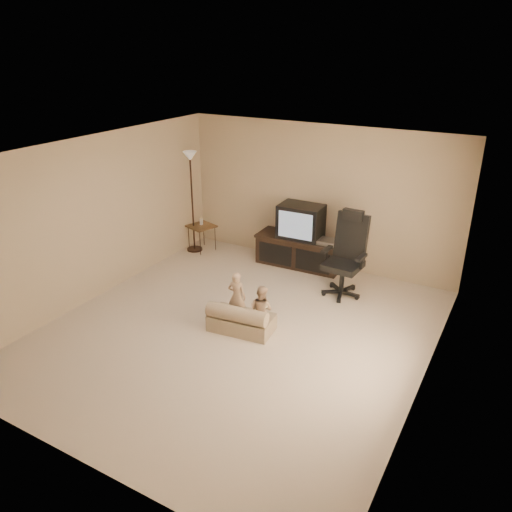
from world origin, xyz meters
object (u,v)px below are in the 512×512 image
(office_chair, at_px, (345,265))
(child_sofa, at_px, (240,320))
(toddler_left, at_px, (237,297))
(tv_stand, at_px, (301,241))
(toddler_right, at_px, (261,310))
(floor_lamp, at_px, (191,180))
(side_table, at_px, (201,226))

(office_chair, distance_m, child_sofa, 2.02)
(office_chair, distance_m, toddler_left, 1.88)
(tv_stand, distance_m, toddler_right, 2.40)
(toddler_right, bearing_deg, office_chair, -101.90)
(tv_stand, distance_m, child_sofa, 2.48)
(floor_lamp, bearing_deg, side_table, 33.54)
(office_chair, height_order, toddler_right, office_chair)
(tv_stand, relative_size, toddler_left, 2.13)
(side_table, height_order, floor_lamp, floor_lamp)
(office_chair, bearing_deg, tv_stand, 152.49)
(toddler_left, bearing_deg, tv_stand, -95.77)
(floor_lamp, height_order, toddler_right, floor_lamp)
(office_chair, relative_size, toddler_right, 1.89)
(floor_lamp, height_order, toddler_left, floor_lamp)
(office_chair, relative_size, child_sofa, 1.45)
(office_chair, distance_m, floor_lamp, 3.29)
(office_chair, xyz_separation_m, toddler_right, (-0.57, -1.69, -0.13))
(tv_stand, height_order, toddler_right, tv_stand)
(office_chair, distance_m, side_table, 3.05)
(child_sofa, distance_m, toddler_left, 0.38)
(tv_stand, xyz_separation_m, side_table, (-1.96, -0.28, 0.01))
(floor_lamp, relative_size, toddler_left, 2.54)
(side_table, height_order, toddler_left, toddler_left)
(tv_stand, distance_m, toddler_left, 2.21)
(toddler_right, bearing_deg, tv_stand, -71.21)
(child_sofa, xyz_separation_m, toddler_left, (-0.20, 0.25, 0.20))
(tv_stand, xyz_separation_m, toddler_left, (0.02, -2.21, -0.09))
(office_chair, height_order, floor_lamp, floor_lamp)
(office_chair, bearing_deg, toddler_left, -120.17)
(office_chair, relative_size, side_table, 2.00)
(side_table, bearing_deg, office_chair, -7.02)
(side_table, bearing_deg, toddler_left, -44.35)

